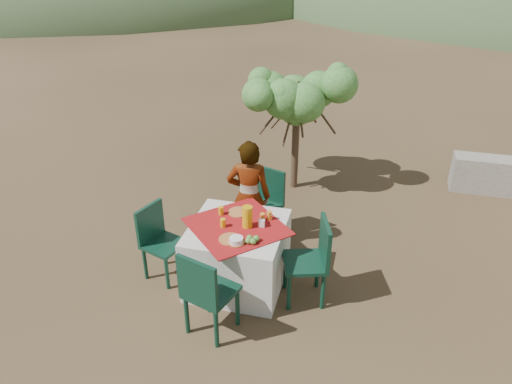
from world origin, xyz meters
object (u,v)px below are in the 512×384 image
chair_left (159,238)px  table (238,255)px  shrub_tree (301,103)px  juice_pitcher (247,217)px  person (249,197)px  chair_near (206,291)px  chair_right (313,258)px  chair_far (265,201)px

chair_left → table: bearing=-66.6°
shrub_tree → juice_pitcher: bearing=-93.2°
chair_left → juice_pitcher: 1.10m
person → shrub_tree: size_ratio=0.86×
chair_near → person: 1.57m
table → person: bearing=94.4°
chair_right → chair_near: bearing=-66.4°
chair_right → person: 1.20m
chair_near → juice_pitcher: (0.18, 0.88, 0.35)m
table → chair_left: 0.92m
person → chair_left: bearing=33.8°
juice_pitcher → shrub_tree: bearing=86.8°
chair_right → table: bearing=-111.7°
chair_far → juice_pitcher: juice_pitcher is taller
juice_pitcher → chair_right: bearing=-6.4°
chair_far → chair_right: chair_right is taller
chair_right → person: bearing=-147.7°
table → chair_left: chair_left is taller
chair_left → person: 1.18m
shrub_tree → chair_right: bearing=-77.0°
table → juice_pitcher: bearing=7.8°
chair_right → juice_pitcher: size_ratio=3.94×
shrub_tree → person: bearing=-99.7°
chair_far → juice_pitcher: 1.07m
chair_far → chair_left: size_ratio=1.04×
person → shrub_tree: bearing=-108.2°
table → shrub_tree: bearing=84.2°
table → chair_near: 0.88m
table → chair_far: bearing=85.6°
chair_near → chair_right: bearing=-121.2°
chair_far → shrub_tree: bearing=101.5°
person → juice_pitcher: person is taller
table → chair_near: bearing=-94.5°
chair_right → person: size_ratio=0.66×
chair_left → shrub_tree: bearing=-5.6°
chair_left → shrub_tree: size_ratio=0.52×
table → chair_right: (0.85, -0.07, 0.16)m
chair_left → chair_right: (1.76, 0.01, 0.04)m
person → juice_pitcher: bearing=95.3°
table → chair_near: size_ratio=1.34×
chair_near → shrub_tree: bearing=-77.5°
chair_far → person: bearing=-94.6°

